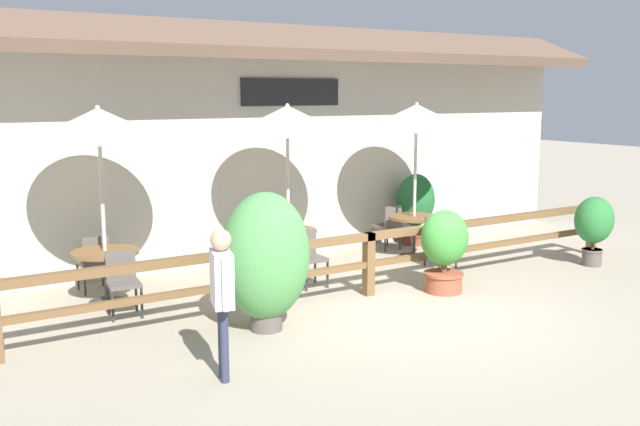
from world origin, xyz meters
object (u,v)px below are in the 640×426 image
object	(u,v)px
dining_table_near	(106,261)
potted_plant_broad_leaf	(265,258)
patio_umbrella_near	(98,125)
chair_far_streetside	(438,238)
chair_middle_wallside	(264,239)
chair_near_streetside	(123,280)
chair_far_wallside	(389,224)
pedestrian	(222,284)
dining_table_middle	(288,239)
patio_umbrella_middle	(287,120)
potted_plant_entrance_palm	(444,247)
chair_middle_streetside	(309,255)
potted_plant_small_flowering	(416,205)
patio_umbrella_far	(416,118)
chair_near_wallside	(94,260)
potted_plant_corner_fern	(594,223)
dining_table_far	(414,224)

from	to	relation	value
dining_table_near	potted_plant_broad_leaf	size ratio (longest dim) A/B	0.53
patio_umbrella_near	chair_far_streetside	world-z (taller)	patio_umbrella_near
chair_middle_wallside	potted_plant_broad_leaf	xyz separation A→B (m)	(-1.53, -3.00, 0.45)
patio_umbrella_near	dining_table_near	size ratio (longest dim) A/B	2.99
chair_near_streetside	chair_far_wallside	xyz separation A→B (m)	(5.55, 1.35, 0.00)
chair_far_wallside	pedestrian	world-z (taller)	pedestrian
dining_table_middle	pedestrian	size ratio (longest dim) A/B	0.58
patio_umbrella_middle	potted_plant_entrance_palm	xyz separation A→B (m)	(1.50, -2.12, -1.85)
potted_plant_broad_leaf	patio_umbrella_near	bearing A→B (deg)	121.75
pedestrian	chair_middle_wallside	bearing A→B (deg)	-16.14
chair_middle_streetside	potted_plant_small_flowering	xyz separation A→B (m)	(3.44, 1.58, 0.29)
patio_umbrella_near	potted_plant_small_flowering	size ratio (longest dim) A/B	2.01
dining_table_middle	pedestrian	distance (m)	4.40
chair_far_streetside	potted_plant_small_flowering	world-z (taller)	potted_plant_small_flowering
chair_far_streetside	chair_middle_streetside	bearing A→B (deg)	177.93
potted_plant_entrance_palm	patio_umbrella_near	bearing A→B (deg)	154.67
chair_far_wallside	pedestrian	bearing A→B (deg)	34.65
patio_umbrella_near	patio_umbrella_far	bearing A→B (deg)	-0.97
patio_umbrella_near	chair_near_wallside	world-z (taller)	patio_umbrella_near
chair_middle_wallside	chair_far_wallside	distance (m)	2.66
patio_umbrella_near	chair_far_wallside	size ratio (longest dim) A/B	3.24
chair_middle_streetside	patio_umbrella_far	xyz separation A→B (m)	(2.65, 0.66, 2.06)
patio_umbrella_middle	potted_plant_small_flowering	size ratio (longest dim) A/B	2.01
chair_near_wallside	potted_plant_corner_fern	size ratio (longest dim) A/B	0.72
chair_near_streetside	chair_far_streetside	bearing A→B (deg)	4.94
chair_near_wallside	patio_umbrella_far	bearing A→B (deg)	170.35
chair_near_streetside	dining_table_middle	size ratio (longest dim) A/B	0.92
patio_umbrella_far	potted_plant_entrance_palm	bearing A→B (deg)	-118.07
patio_umbrella_near	chair_near_streetside	world-z (taller)	patio_umbrella_near
chair_near_wallside	chair_middle_streetside	distance (m)	3.26
chair_middle_streetside	potted_plant_entrance_palm	distance (m)	2.09
dining_table_near	chair_far_streetside	world-z (taller)	chair_far_streetside
chair_near_wallside	potted_plant_broad_leaf	world-z (taller)	potted_plant_broad_leaf
potted_plant_entrance_palm	potted_plant_small_flowering	size ratio (longest dim) A/B	0.90
patio_umbrella_far	potted_plant_broad_leaf	xyz separation A→B (m)	(-4.19, -2.16, -1.61)
chair_middle_streetside	potted_plant_entrance_palm	world-z (taller)	potted_plant_entrance_palm
dining_table_middle	potted_plant_corner_fern	bearing A→B (deg)	-24.79
potted_plant_broad_leaf	potted_plant_corner_fern	bearing A→B (deg)	0.16
dining_table_middle	chair_middle_streetside	distance (m)	0.76
potted_plant_broad_leaf	pedestrian	xyz separation A→B (m)	(-1.12, -1.18, 0.10)
chair_far_wallside	pedestrian	distance (m)	6.74
chair_middle_streetside	pedestrian	xyz separation A→B (m)	(-2.67, -2.69, 0.55)
chair_middle_streetside	potted_plant_broad_leaf	xyz separation A→B (m)	(-1.54, -1.51, 0.45)
potted_plant_entrance_palm	potted_plant_corner_fern	distance (m)	3.34
patio_umbrella_middle	potted_plant_entrance_palm	distance (m)	3.20
dining_table_far	chair_near_wallside	bearing A→B (deg)	171.98
pedestrian	chair_middle_streetside	bearing A→B (deg)	-28.49
patio_umbrella_near	dining_table_far	world-z (taller)	patio_umbrella_near
patio_umbrella_far	dining_table_far	distance (m)	1.94
chair_middle_streetside	potted_plant_broad_leaf	distance (m)	2.20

